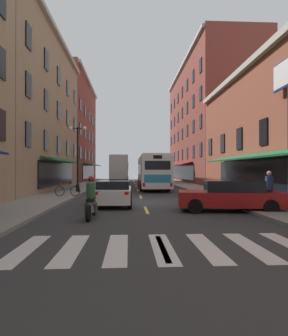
{
  "coord_description": "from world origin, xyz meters",
  "views": [
    {
      "loc": [
        -0.82,
        -16.98,
        1.91
      ],
      "look_at": [
        0.52,
        8.39,
        2.05
      ],
      "focal_mm": 30.64,
      "sensor_mm": 36.0,
      "label": 1
    }
  ],
  "objects": [
    {
      "name": "sidewalk_right",
      "position": [
        5.9,
        0.0,
        0.07
      ],
      "size": [
        3.0,
        80.0,
        0.14
      ],
      "primitive_type": "cube",
      "color": "gray",
      "rests_on": "ground"
    },
    {
      "name": "transit_bus",
      "position": [
        1.52,
        11.92,
        1.72
      ],
      "size": [
        2.73,
        12.41,
        3.27
      ],
      "color": "white",
      "rests_on": "ground"
    },
    {
      "name": "pedestrian_mid",
      "position": [
        5.71,
        -3.99,
        1.02
      ],
      "size": [
        0.36,
        0.36,
        1.71
      ],
      "rotation": [
        0.0,
        0.0,
        3.54
      ],
      "color": "black",
      "rests_on": "sidewalk_right"
    },
    {
      "name": "ground_plane",
      "position": [
        0.0,
        0.0,
        -0.05
      ],
      "size": [
        34.8,
        80.0,
        0.1
      ],
      "primitive_type": "cube",
      "color": "#333335"
    },
    {
      "name": "box_truck",
      "position": [
        -2.14,
        23.3,
        1.98
      ],
      "size": [
        2.5,
        8.17,
        3.83
      ],
      "color": "white",
      "rests_on": "ground"
    },
    {
      "name": "lane_centre_dashes",
      "position": [
        0.0,
        -0.25,
        0.0
      ],
      "size": [
        0.14,
        73.9,
        0.01
      ],
      "color": "#DBCC4C",
      "rests_on": "ground"
    },
    {
      "name": "sedan_mid",
      "position": [
        3.81,
        -4.07,
        0.72
      ],
      "size": [
        4.79,
        2.5,
        1.41
      ],
      "color": "maroon",
      "rests_on": "ground"
    },
    {
      "name": "sidewalk_left",
      "position": [
        -5.9,
        0.0,
        0.07
      ],
      "size": [
        3.0,
        80.0,
        0.14
      ],
      "primitive_type": "cube",
      "color": "gray",
      "rests_on": "ground"
    },
    {
      "name": "street_lamp_twin",
      "position": [
        -4.9,
        6.04,
        3.03
      ],
      "size": [
        1.42,
        0.32,
        5.21
      ],
      "color": "black",
      "rests_on": "sidewalk_left"
    },
    {
      "name": "bicycle_near",
      "position": [
        -4.91,
        2.34,
        0.5
      ],
      "size": [
        1.71,
        0.48,
        0.91
      ],
      "color": "black",
      "rests_on": "sidewalk_left"
    },
    {
      "name": "crosswalk_near",
      "position": [
        0.0,
        -10.0,
        0.0
      ],
      "size": [
        7.1,
        2.8,
        0.01
      ],
      "color": "silver",
      "rests_on": "ground"
    },
    {
      "name": "sedan_near",
      "position": [
        -1.61,
        -1.64,
        0.68
      ],
      "size": [
        1.93,
        4.26,
        1.32
      ],
      "color": "silver",
      "rests_on": "ground"
    },
    {
      "name": "motorcycle_rider",
      "position": [
        -2.28,
        -5.73,
        0.71
      ],
      "size": [
        0.62,
        2.07,
        1.66
      ],
      "color": "black",
      "rests_on": "ground"
    }
  ]
}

